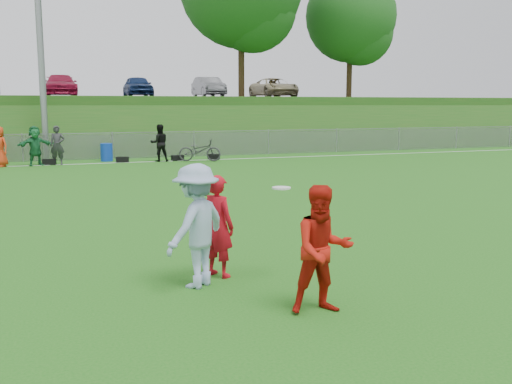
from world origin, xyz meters
name	(u,v)px	position (x,y,z in m)	size (l,w,h in m)	color
ground	(247,274)	(0.00, 0.00, 0.00)	(120.00, 120.00, 0.00)	#196214
sideline_far	(118,163)	(0.00, 18.00, 0.01)	(60.00, 0.10, 0.01)	white
fence	(112,145)	(0.00, 20.00, 0.65)	(58.00, 0.06, 1.30)	gray
light_pole	(39,14)	(-3.00, 20.80, 6.71)	(1.20, 0.40, 12.15)	gray
berm	(95,121)	(0.00, 31.00, 1.50)	(120.00, 18.00, 3.00)	#1D5919
parking_lot	(92,98)	(0.00, 33.00, 3.05)	(120.00, 12.00, 0.10)	black
tree_green_far	(353,21)	(16.16, 25.92, 7.96)	(5.88, 5.88, 8.19)	black
car_row	(74,86)	(-1.17, 32.00, 3.82)	(32.04, 5.18, 1.44)	silver
spectator_row	(49,145)	(-2.83, 18.00, 0.85)	(8.68, 1.03, 1.69)	#AA0B1E
gear_bags	(143,159)	(1.15, 18.10, 0.13)	(7.97, 0.49, 0.26)	black
player_red_left	(218,226)	(-0.44, 0.06, 0.77)	(0.56, 0.37, 1.55)	red
player_red_center	(323,250)	(0.36, -1.84, 0.80)	(0.78, 0.61, 1.61)	red
player_blue	(196,226)	(-0.86, -0.30, 0.88)	(1.14, 0.65, 1.76)	#99B0D5
frisbee	(281,188)	(0.38, -0.42, 1.38)	(0.27, 0.27, 0.03)	white
recycling_bin	(107,152)	(-0.37, 19.00, 0.41)	(0.55, 0.55, 0.82)	#1038B2
bicycle	(200,150)	(3.65, 17.45, 0.51)	(0.68, 1.94, 1.02)	#2E2E30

